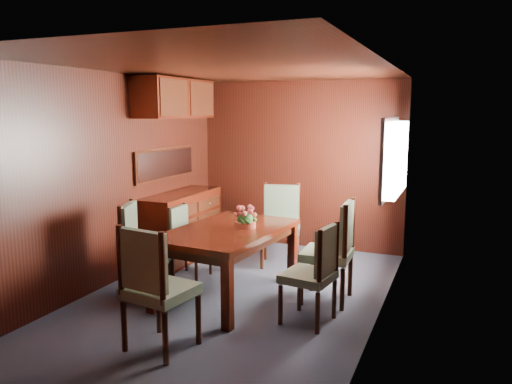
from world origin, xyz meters
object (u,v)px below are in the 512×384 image
at_px(chair_head, 154,282).
at_px(flower_centerpiece, 245,217).
at_px(dining_table, 228,238).
at_px(chair_right_near, 316,269).
at_px(chair_left_near, 140,246).
at_px(sideboard, 181,226).

xyz_separation_m(chair_head, flower_centerpiece, (0.17, 1.46, 0.27)).
xyz_separation_m(dining_table, flower_centerpiece, (0.16, 0.10, 0.22)).
relative_size(chair_head, flower_centerpiece, 4.42).
xyz_separation_m(chair_right_near, chair_head, (-1.06, -1.04, 0.07)).
height_order(dining_table, chair_right_near, chair_right_near).
height_order(chair_left_near, chair_right_near, chair_left_near).
distance_m(sideboard, chair_right_near, 2.59).
bearing_deg(chair_left_near, chair_right_near, 73.10).
height_order(chair_left_near, chair_head, chair_head).
distance_m(sideboard, flower_centerpiece, 1.67).
relative_size(chair_left_near, flower_centerpiece, 4.31).
xyz_separation_m(chair_right_near, flower_centerpiece, (-0.89, 0.42, 0.33)).
bearing_deg(chair_right_near, chair_left_near, 102.48).
distance_m(chair_left_near, chair_right_near, 1.85).
relative_size(sideboard, chair_head, 1.31).
bearing_deg(flower_centerpiece, chair_head, -96.69).
bearing_deg(dining_table, sideboard, 144.38).
distance_m(dining_table, chair_left_near, 0.91).
relative_size(chair_left_near, chair_head, 0.98).
bearing_deg(chair_right_near, dining_table, 81.69).
xyz_separation_m(sideboard, flower_centerpiece, (1.33, -0.91, 0.41)).
height_order(chair_right_near, chair_head, chair_head).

